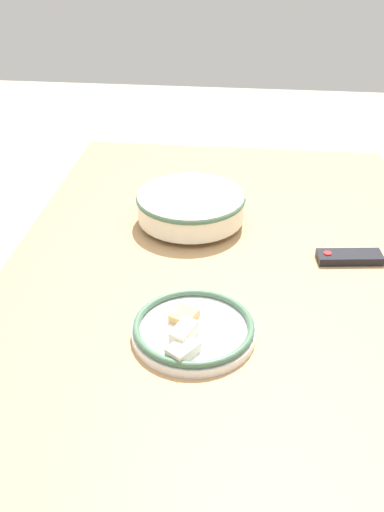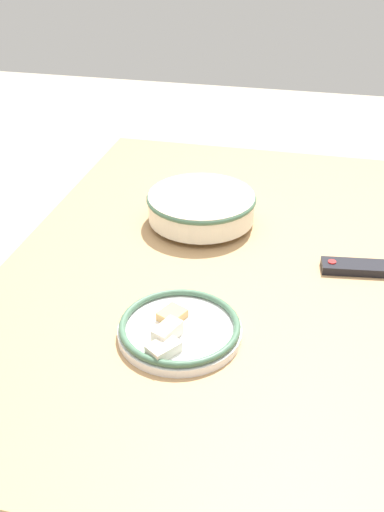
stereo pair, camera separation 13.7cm
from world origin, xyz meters
The scene contains 5 objects.
ground_plane centered at (0.00, 0.00, 0.00)m, with size 8.00×8.00×0.00m, color #B7A88E.
dining_table centered at (0.00, 0.00, 0.67)m, with size 1.45×0.99×0.74m.
noodle_bowl centered at (-0.18, -0.08, 0.79)m, with size 0.29×0.29×0.08m.
food_plate centered at (0.29, -0.02, 0.76)m, with size 0.25×0.25×0.05m.
tv_remote centered at (-0.03, 0.32, 0.75)m, with size 0.07×0.16×0.02m.
Camera 2 is at (1.19, 0.22, 1.50)m, focal length 42.00 mm.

